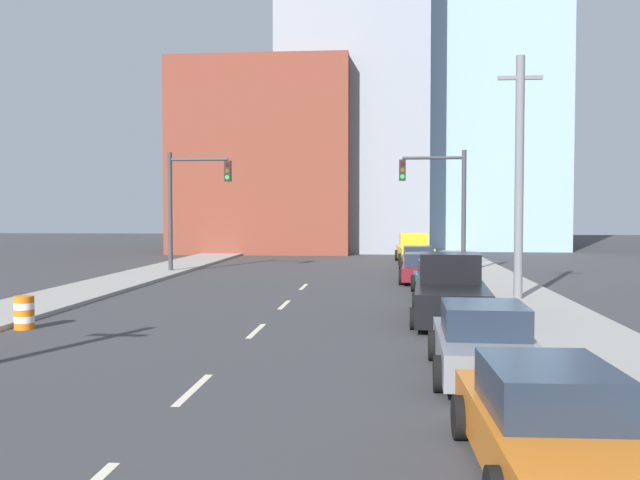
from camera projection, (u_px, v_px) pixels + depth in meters
name	position (u px, v px, depth m)	size (l,w,h in m)	color
sidewalk_left	(196.00, 261.00, 46.50)	(3.18, 89.87, 0.15)	gray
sidewalk_right	(466.00, 263.00, 44.90)	(3.18, 89.87, 0.15)	gray
lane_stripe_at_13m	(194.00, 389.00, 13.48)	(0.16, 2.40, 0.01)	beige
lane_stripe_at_19m	(256.00, 331.00, 20.01)	(0.16, 2.40, 0.01)	beige
lane_stripe_at_25m	(284.00, 305.00, 25.55)	(0.16, 2.40, 0.01)	beige
lane_stripe_at_31m	(304.00, 287.00, 31.52)	(0.16, 2.40, 0.01)	beige
building_brick_left	(271.00, 162.00, 60.97)	(14.00, 16.00, 15.11)	brown
building_office_center	(356.00, 99.00, 64.05)	(12.00, 20.00, 26.77)	gray
building_glass_right	(476.00, 89.00, 66.95)	(13.00, 20.00, 29.54)	#8CADC6
traffic_signal_left	(186.00, 196.00, 38.29)	(3.47, 0.35, 6.51)	#38383D
traffic_signal_right	(446.00, 196.00, 37.02)	(3.47, 0.35, 6.51)	#38383D
utility_pole_right_mid	(519.00, 177.00, 25.97)	(1.60, 0.32, 9.00)	slate
traffic_barrel	(24.00, 313.00, 20.31)	(0.56, 0.56, 0.95)	orange
sedan_orange	(548.00, 426.00, 9.01)	(2.13, 4.77, 1.46)	orange
sedan_gray	(484.00, 343.00, 14.55)	(2.24, 4.61, 1.49)	slate
pickup_truck_black	(450.00, 293.00, 22.01)	(2.63, 5.97, 2.03)	black
sedan_teal	(439.00, 280.00, 28.19)	(2.09, 4.43, 1.39)	#196B75
sedan_maroon	(422.00, 269.00, 33.61)	(2.25, 4.71, 1.37)	maroon
sedan_brown	(418.00, 260.00, 39.56)	(2.11, 4.28, 1.40)	brown
pickup_truck_yellow	(414.00, 250.00, 46.10)	(2.48, 6.31, 1.90)	gold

